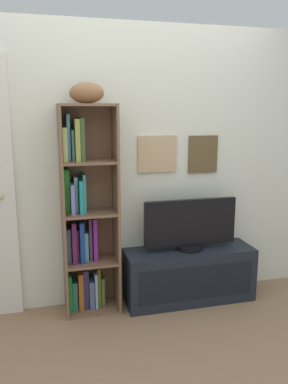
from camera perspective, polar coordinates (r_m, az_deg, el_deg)
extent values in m
cube|color=#87674A|center=(2.70, 4.27, -25.47)|extent=(5.20, 5.20, 0.04)
cube|color=silver|center=(3.27, -1.81, 3.62)|extent=(4.80, 0.06, 2.30)
cube|color=tan|center=(3.28, 1.96, 5.58)|extent=(0.33, 0.02, 0.31)
cube|color=#AA8784|center=(3.27, 1.98, 5.57)|extent=(0.28, 0.01, 0.26)
cube|color=brown|center=(3.42, 8.61, 5.48)|extent=(0.26, 0.02, 0.32)
cube|color=tan|center=(3.41, 8.64, 5.47)|extent=(0.21, 0.01, 0.27)
cube|color=brown|center=(3.09, -11.72, -3.10)|extent=(0.02, 0.28, 1.67)
cube|color=brown|center=(3.14, -4.10, -2.67)|extent=(0.02, 0.28, 1.67)
cube|color=brown|center=(3.24, -8.17, -2.30)|extent=(0.44, 0.01, 1.67)
cube|color=brown|center=(3.41, -7.48, -16.42)|extent=(0.40, 0.27, 0.02)
cube|color=brown|center=(3.24, -7.67, -10.05)|extent=(0.40, 0.27, 0.02)
cube|color=brown|center=(3.11, -7.88, -3.07)|extent=(0.40, 0.27, 0.02)
cube|color=brown|center=(3.03, -8.09, 4.39)|extent=(0.40, 0.27, 0.02)
cube|color=brown|center=(3.01, -8.33, 12.48)|extent=(0.40, 0.27, 0.02)
cube|color=#1D8730|center=(3.36, -10.77, -13.89)|extent=(0.03, 0.19, 0.31)
cube|color=#2D6C57|center=(3.38, -10.11, -14.32)|extent=(0.04, 0.17, 0.24)
cube|color=#9C531A|center=(3.36, -9.30, -13.75)|extent=(0.04, 0.19, 0.31)
cube|color=#312A4F|center=(3.37, -8.58, -13.49)|extent=(0.04, 0.17, 0.33)
cube|color=#4D5580|center=(3.39, -7.76, -14.23)|extent=(0.04, 0.19, 0.23)
cube|color=#73B6C0|center=(3.38, -7.15, -13.68)|extent=(0.02, 0.18, 0.30)
cube|color=#514B17|center=(3.38, -6.73, -13.30)|extent=(0.02, 0.18, 0.34)
cube|color=#4B6F33|center=(3.41, -6.17, -13.90)|extent=(0.03, 0.15, 0.24)
cube|color=#385570|center=(3.22, -10.98, -7.47)|extent=(0.03, 0.17, 0.28)
cube|color=#551A43|center=(3.20, -10.25, -7.05)|extent=(0.03, 0.20, 0.33)
cube|color=#65285F|center=(3.23, -9.74, -7.47)|extent=(0.02, 0.15, 0.26)
cube|color=navy|center=(3.20, -9.14, -6.99)|extent=(0.04, 0.20, 0.33)
cube|color=#51A5A7|center=(3.24, -8.51, -7.65)|extent=(0.03, 0.15, 0.23)
cube|color=#4D2D43|center=(3.23, -7.93, -6.68)|extent=(0.02, 0.15, 0.34)
cube|color=#711F87|center=(3.22, -7.30, -6.66)|extent=(0.03, 0.17, 0.35)
cube|color=#248124|center=(3.11, -11.23, 0.21)|extent=(0.04, 0.16, 0.34)
cube|color=#736EBB|center=(3.09, -10.48, -0.84)|extent=(0.03, 0.22, 0.23)
cube|color=#70AFA8|center=(3.12, -9.98, -0.25)|extent=(0.03, 0.15, 0.28)
cube|color=teal|center=(3.10, -9.30, -0.54)|extent=(0.03, 0.21, 0.26)
cube|color=teal|center=(3.11, -8.82, -0.05)|extent=(0.02, 0.18, 0.30)
cube|color=#A3B25F|center=(3.03, -11.54, 6.86)|extent=(0.03, 0.20, 0.25)
cube|color=#579FC5|center=(3.06, -11.02, 7.83)|extent=(0.02, 0.15, 0.35)
cube|color=#456C5C|center=(3.05, -10.43, 6.76)|extent=(0.02, 0.19, 0.24)
cube|color=olive|center=(3.03, -9.82, 7.52)|extent=(0.03, 0.22, 0.32)
cube|color=#3D5326|center=(3.04, -9.14, 7.61)|extent=(0.03, 0.20, 0.32)
ellipsoid|color=brown|center=(3.01, -8.38, 14.14)|extent=(0.29, 0.22, 0.15)
cube|color=black|center=(3.47, 6.59, -11.88)|extent=(1.11, 0.36, 0.46)
cube|color=black|center=(3.32, 7.69, -13.01)|extent=(1.00, 0.01, 0.29)
cylinder|color=black|center=(3.37, 6.69, -7.99)|extent=(0.22, 0.22, 0.04)
cube|color=black|center=(3.31, 6.78, -4.44)|extent=(0.80, 0.04, 0.39)
cube|color=white|center=(3.30, 6.86, -4.50)|extent=(0.76, 0.01, 0.35)
sphere|color=tan|center=(3.15, -20.22, -0.68)|extent=(0.04, 0.04, 0.04)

